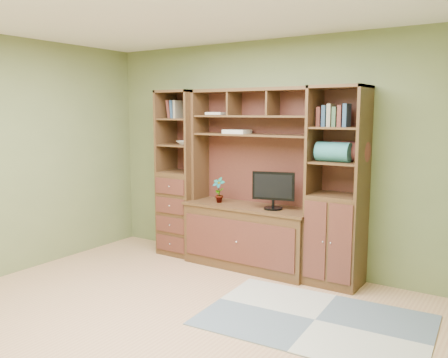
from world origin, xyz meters
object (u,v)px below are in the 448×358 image
Objects in this scene: left_tower at (181,173)px; right_tower at (337,187)px; center_hutch at (249,180)px; monitor at (273,184)px.

left_tower is 2.02m from right_tower.
center_hutch is at bearing -2.29° from left_tower.
right_tower is at bearing 0.00° from left_tower.
center_hutch is at bearing -177.77° from right_tower.
right_tower is (2.02, 0.00, 0.00)m from left_tower.
monitor is at bearing -5.98° from center_hutch.
left_tower is 3.60× the size of monitor.
right_tower is 3.60× the size of monitor.
right_tower reaches higher than monitor.
center_hutch is 3.60× the size of monitor.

